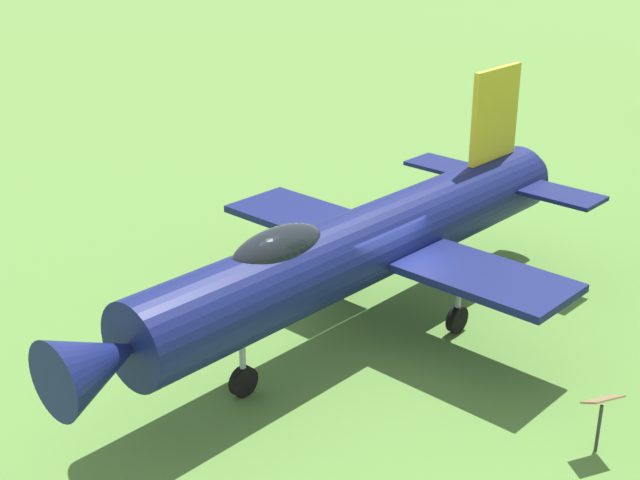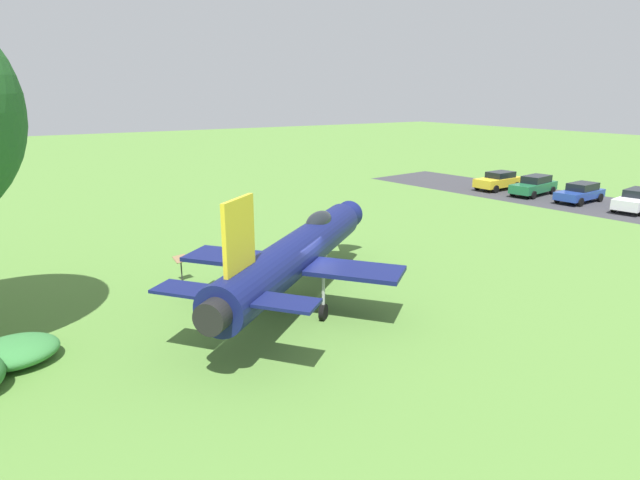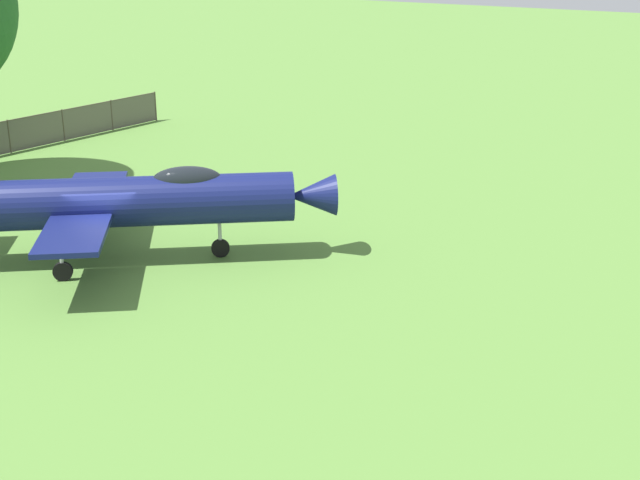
% 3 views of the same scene
% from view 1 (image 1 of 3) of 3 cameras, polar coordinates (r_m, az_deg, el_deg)
% --- Properties ---
extents(ground_plane, '(200.00, 200.00, 0.00)m').
position_cam_1_polar(ground_plane, '(18.96, 3.10, -5.82)').
color(ground_plane, '#568438').
extents(display_jet, '(10.66, 12.28, 5.01)m').
position_cam_1_polar(display_jet, '(17.82, 2.45, -0.47)').
color(display_jet, '#111951').
rests_on(display_jet, ground_plane).
extents(info_plaque, '(0.52, 0.67, 1.14)m').
position_cam_1_polar(info_plaque, '(15.47, 18.03, -10.46)').
color(info_plaque, '#333333').
rests_on(info_plaque, ground_plane).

